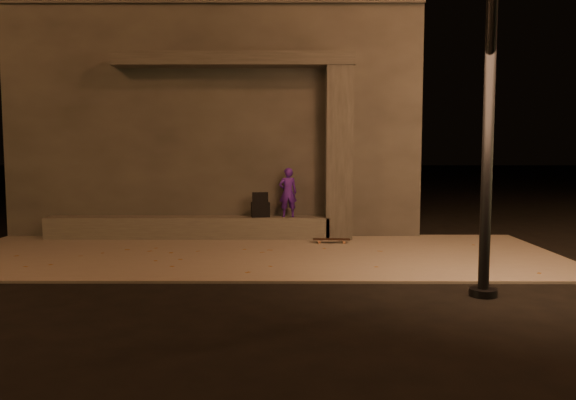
{
  "coord_description": "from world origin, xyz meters",
  "views": [
    {
      "loc": [
        0.68,
        -8.1,
        1.92
      ],
      "look_at": [
        0.64,
        2.0,
        1.01
      ],
      "focal_mm": 35.0,
      "sensor_mm": 36.0,
      "label": 1
    }
  ],
  "objects_px": {
    "column": "(339,153)",
    "skateboarder": "(288,192)",
    "backpack": "(260,208)",
    "skateboard": "(332,240)"
  },
  "relations": [
    {
      "from": "backpack",
      "to": "skateboard",
      "type": "xyz_separation_m",
      "value": [
        1.47,
        -0.65,
        -0.57
      ]
    },
    {
      "from": "skateboard",
      "to": "skateboarder",
      "type": "bearing_deg",
      "value": 144.58
    },
    {
      "from": "skateboarder",
      "to": "skateboard",
      "type": "distance_m",
      "value": 1.42
    },
    {
      "from": "column",
      "to": "skateboarder",
      "type": "xyz_separation_m",
      "value": [
        -1.07,
        0.0,
        -0.83
      ]
    },
    {
      "from": "column",
      "to": "skateboard",
      "type": "relative_size",
      "value": 4.81
    },
    {
      "from": "column",
      "to": "skateboard",
      "type": "xyz_separation_m",
      "value": [
        -0.19,
        -0.65,
        -1.73
      ]
    },
    {
      "from": "column",
      "to": "backpack",
      "type": "height_order",
      "value": "column"
    },
    {
      "from": "skateboarder",
      "to": "backpack",
      "type": "height_order",
      "value": "skateboarder"
    },
    {
      "from": "column",
      "to": "skateboarder",
      "type": "height_order",
      "value": "column"
    },
    {
      "from": "column",
      "to": "backpack",
      "type": "xyz_separation_m",
      "value": [
        -1.65,
        0.0,
        -1.17
      ]
    }
  ]
}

